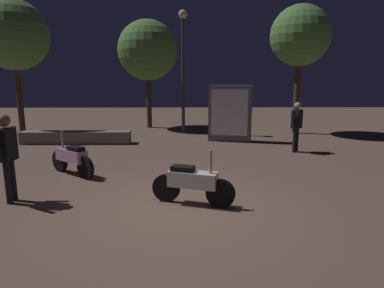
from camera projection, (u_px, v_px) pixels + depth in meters
ground_plane at (179, 206)px, 6.53m from camera, size 40.00×40.00×0.00m
motorcycle_white_foreground at (192, 183)px, 6.55m from camera, size 1.61×0.61×1.11m
motorcycle_pink_parked_left at (72, 158)px, 8.49m from camera, size 1.37×1.10×1.11m
person_rider_beside at (297, 123)px, 10.95m from camera, size 0.51×0.55×1.62m
person_bystander_far at (7, 150)px, 6.55m from camera, size 0.27×0.67×1.75m
streetlamp_near at (183, 57)px, 14.11m from camera, size 0.36×0.36×5.07m
tree_left_bg at (148, 51)px, 15.59m from camera, size 2.74×2.74×4.95m
tree_center_bg at (300, 36)px, 13.94m from camera, size 2.47×2.47×5.29m
tree_right_bg at (13, 35)px, 13.42m from camera, size 2.77×2.77×5.42m
kiosk_billboard at (230, 113)px, 12.80m from camera, size 1.67×0.85×2.10m
planter_wall_low at (76, 137)px, 12.46m from camera, size 3.97×0.50×0.45m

